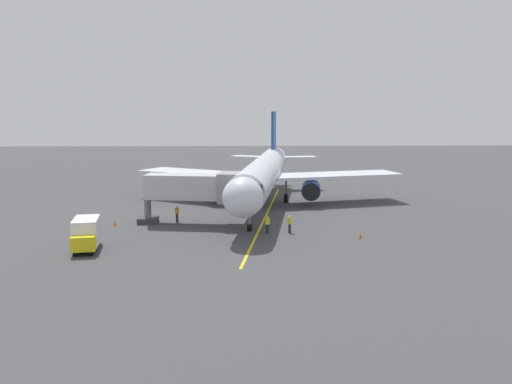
% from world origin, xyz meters
% --- Properties ---
extents(ground_plane, '(220.00, 220.00, 0.00)m').
position_xyz_m(ground_plane, '(0.00, 0.00, 0.00)').
color(ground_plane, '#424244').
extents(apron_lead_in_line, '(6.02, 39.61, 0.01)m').
position_xyz_m(apron_lead_in_line, '(0.51, 7.65, 0.01)').
color(apron_lead_in_line, yellow).
rests_on(apron_lead_in_line, ground).
extents(airplane, '(34.44, 40.29, 11.50)m').
position_xyz_m(airplane, '(0.47, 1.37, 4.00)').
color(airplane, silver).
rests_on(airplane, ground).
extents(jet_bridge, '(11.52, 4.37, 5.40)m').
position_xyz_m(jet_bridge, '(7.42, 11.76, 3.76)').
color(jet_bridge, '#B7B7BC').
rests_on(jet_bridge, ground).
extents(ground_crew_marshaller, '(0.47, 0.45, 1.71)m').
position_xyz_m(ground_crew_marshaller, '(-1.35, 15.97, 0.89)').
color(ground_crew_marshaller, '#23232D').
rests_on(ground_crew_marshaller, ground).
extents(ground_crew_wing_walker, '(0.46, 0.36, 1.71)m').
position_xyz_m(ground_crew_wing_walker, '(0.78, 16.02, 0.89)').
color(ground_crew_wing_walker, '#23232D').
rests_on(ground_crew_wing_walker, ground).
extents(ground_crew_loader, '(0.45, 0.47, 1.71)m').
position_xyz_m(ground_crew_loader, '(10.01, 10.60, 0.89)').
color(ground_crew_loader, '#23232D').
rests_on(ground_crew_loader, ground).
extents(box_truck_near_nose, '(2.65, 4.85, 2.62)m').
position_xyz_m(box_truck_near_nose, '(16.34, 21.55, 1.39)').
color(box_truck_near_nose, yellow).
rests_on(box_truck_near_nose, ground).
extents(safety_cone_nose_left, '(0.32, 0.32, 0.55)m').
position_xyz_m(safety_cone_nose_left, '(16.15, 12.25, 0.28)').
color(safety_cone_nose_left, '#F2590F').
rests_on(safety_cone_nose_left, ground).
extents(safety_cone_nose_right, '(0.32, 0.32, 0.55)m').
position_xyz_m(safety_cone_nose_right, '(-7.63, 18.36, 0.28)').
color(safety_cone_nose_right, '#F2590F').
rests_on(safety_cone_nose_right, ground).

